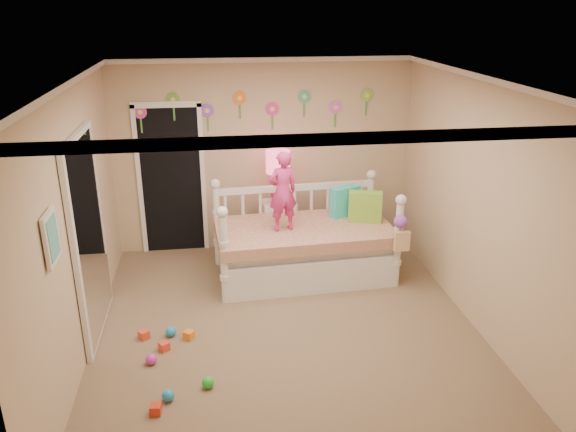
{
  "coord_description": "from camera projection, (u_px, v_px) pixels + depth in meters",
  "views": [
    {
      "loc": [
        -0.71,
        -5.13,
        3.26
      ],
      "look_at": [
        0.1,
        0.6,
        1.05
      ],
      "focal_mm": 35.07,
      "sensor_mm": 36.0,
      "label": 1
    }
  ],
  "objects": [
    {
      "name": "hanging_bag",
      "position": [
        400.0,
        234.0,
        6.55
      ],
      "size": [
        0.2,
        0.16,
        0.36
      ],
      "primitive_type": null,
      "color": "beige",
      "rests_on": "daybed"
    },
    {
      "name": "left_wall",
      "position": [
        76.0,
        225.0,
        5.27
      ],
      "size": [
        0.01,
        4.5,
        2.6
      ],
      "primitive_type": "cube",
      "color": "tan",
      "rests_on": "floor"
    },
    {
      "name": "daybed",
      "position": [
        304.0,
        231.0,
        6.98
      ],
      "size": [
        2.26,
        1.3,
        1.19
      ],
      "primitive_type": null,
      "rotation": [
        0.0,
        0.0,
        0.05
      ],
      "color": "white",
      "rests_on": "floor"
    },
    {
      "name": "toy_scatter",
      "position": [
        172.0,
        363.0,
        5.34
      ],
      "size": [
        0.88,
        1.35,
        0.11
      ],
      "primitive_type": null,
      "rotation": [
        0.0,
        0.0,
        0.06
      ],
      "color": "#996666",
      "rests_on": "floor"
    },
    {
      "name": "wall_picture",
      "position": [
        51.0,
        238.0,
        4.36
      ],
      "size": [
        0.05,
        0.34,
        0.42
      ],
      "primitive_type": "cube",
      "color": "white",
      "rests_on": "left_wall"
    },
    {
      "name": "pillow_lime",
      "position": [
        365.0,
        207.0,
        7.03
      ],
      "size": [
        0.44,
        0.25,
        0.39
      ],
      "primitive_type": "cube",
      "rotation": [
        0.0,
        0.0,
        -0.26
      ],
      "color": "#80BE3A",
      "rests_on": "daybed"
    },
    {
      "name": "child",
      "position": [
        283.0,
        192.0,
        6.67
      ],
      "size": [
        0.41,
        0.32,
        0.98
      ],
      "primitive_type": "imported",
      "rotation": [
        0.0,
        0.0,
        3.4
      ],
      "color": "#E53488",
      "rests_on": "daybed"
    },
    {
      "name": "pillow_turquoise",
      "position": [
        345.0,
        201.0,
        7.23
      ],
      "size": [
        0.41,
        0.27,
        0.39
      ],
      "primitive_type": "cube",
      "rotation": [
        0.0,
        0.0,
        0.39
      ],
      "color": "#26BEA9",
      "rests_on": "daybed"
    },
    {
      "name": "mirror_closet",
      "position": [
        89.0,
        237.0,
        5.65
      ],
      "size": [
        0.07,
        1.3,
        2.1
      ],
      "primitive_type": "cube",
      "color": "white",
      "rests_on": "left_wall"
    },
    {
      "name": "ceiling",
      "position": [
        286.0,
        80.0,
        5.07
      ],
      "size": [
        4.0,
        4.5,
        0.01
      ],
      "primitive_type": "cube",
      "color": "white",
      "rests_on": "floor"
    },
    {
      "name": "closet_doorway",
      "position": [
        171.0,
        179.0,
        7.53
      ],
      "size": [
        0.9,
        0.04,
        2.07
      ],
      "primitive_type": "cube",
      "color": "black",
      "rests_on": "back_wall"
    },
    {
      "name": "floor",
      "position": [
        287.0,
        328.0,
        6.0
      ],
      "size": [
        4.0,
        4.5,
        0.01
      ],
      "primitive_type": "cube",
      "color": "#7F684C",
      "rests_on": "ground"
    },
    {
      "name": "table_lamp",
      "position": [
        278.0,
        168.0,
        7.39
      ],
      "size": [
        0.32,
        0.32,
        0.7
      ],
      "color": "#F1205F",
      "rests_on": "nightstand"
    },
    {
      "name": "back_wall",
      "position": [
        264.0,
        156.0,
        7.62
      ],
      "size": [
        4.0,
        0.01,
        2.6
      ],
      "primitive_type": "cube",
      "color": "tan",
      "rests_on": "floor"
    },
    {
      "name": "crown_molding",
      "position": [
        286.0,
        83.0,
        5.08
      ],
      "size": [
        4.0,
        4.5,
        0.06
      ],
      "primitive_type": null,
      "color": "white",
      "rests_on": "ceiling"
    },
    {
      "name": "flower_decals",
      "position": [
        256.0,
        109.0,
        7.36
      ],
      "size": [
        3.4,
        0.02,
        0.5
      ],
      "primitive_type": null,
      "color": "#B2668C",
      "rests_on": "back_wall"
    },
    {
      "name": "right_wall",
      "position": [
        478.0,
        205.0,
        5.8
      ],
      "size": [
        0.01,
        4.5,
        2.6
      ],
      "primitive_type": "cube",
      "color": "tan",
      "rests_on": "floor"
    },
    {
      "name": "nightstand",
      "position": [
        278.0,
        227.0,
        7.69
      ],
      "size": [
        0.48,
        0.39,
        0.74
      ],
      "primitive_type": "cube",
      "rotation": [
        0.0,
        0.0,
        0.12
      ],
      "color": "white",
      "rests_on": "floor"
    }
  ]
}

